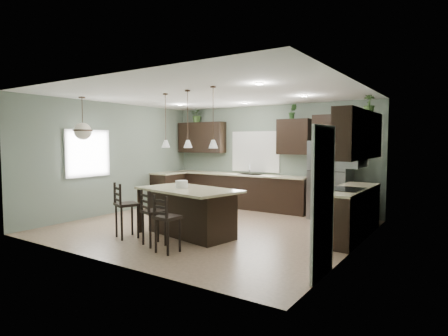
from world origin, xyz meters
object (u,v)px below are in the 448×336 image
refrigerator (330,180)px  bar_stool_left (127,210)px  plant_back_left (197,115)px  bar_stool_center (154,218)px  serving_dish (182,184)px  bar_stool_right (168,224)px  kitchen_island (188,212)px

refrigerator → bar_stool_left: 4.73m
plant_back_left → bar_stool_center: bearing=-61.5°
serving_dish → bar_stool_center: bearing=-82.8°
refrigerator → plant_back_left: (-4.13, 0.22, 1.70)m
refrigerator → bar_stool_center: bearing=-114.7°
serving_dish → plant_back_left: 4.31m
bar_stool_left → refrigerator: bearing=78.5°
serving_dish → plant_back_left: size_ratio=0.53×
serving_dish → plant_back_left: plant_back_left is taller
bar_stool_right → plant_back_left: size_ratio=2.15×
plant_back_left → bar_stool_right: bearing=-57.8°
refrigerator → serving_dish: (-1.95, -3.12, 0.07)m
bar_stool_left → plant_back_left: (-1.50, 4.13, 2.10)m
refrigerator → bar_stool_center: size_ratio=1.87×
kitchen_island → plant_back_left: plant_back_left is taller
kitchen_island → plant_back_left: size_ratio=4.44×
bar_stool_center → bar_stool_right: (0.49, -0.19, -0.01)m
serving_dish → bar_stool_right: 1.33m
bar_stool_left → bar_stool_center: (0.79, -0.09, -0.03)m
bar_stool_right → plant_back_left: plant_back_left is taller
bar_stool_center → serving_dish: bearing=116.7°
kitchen_island → bar_stool_left: 1.16m
bar_stool_left → bar_stool_right: bar_stool_left is taller
serving_dish → bar_stool_left: (-0.68, -0.79, -0.47)m
refrigerator → serving_dish: size_ratio=7.71×
plant_back_left → serving_dish: bearing=-56.9°
bar_stool_center → plant_back_left: (-2.29, 4.22, 2.13)m
serving_dish → bar_stool_left: 1.14m
refrigerator → serving_dish: refrigerator is taller
kitchen_island → bar_stool_right: bar_stool_right is taller
refrigerator → kitchen_island: (-1.75, -3.15, -0.46)m
kitchen_island → serving_dish: serving_dish is taller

